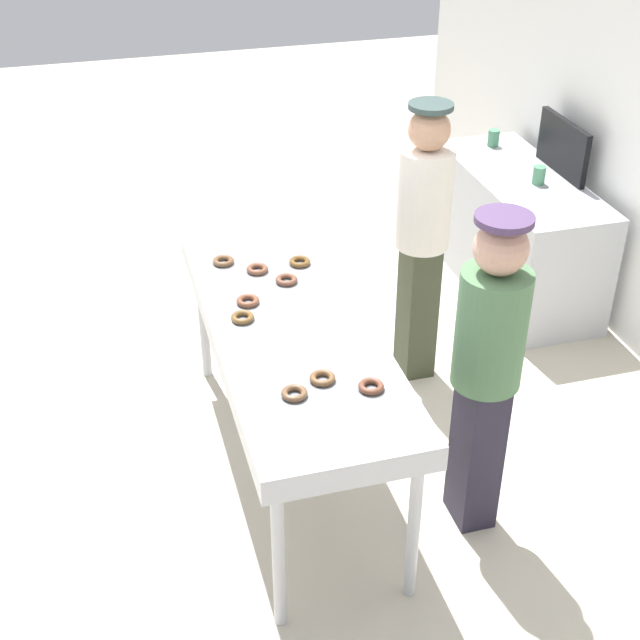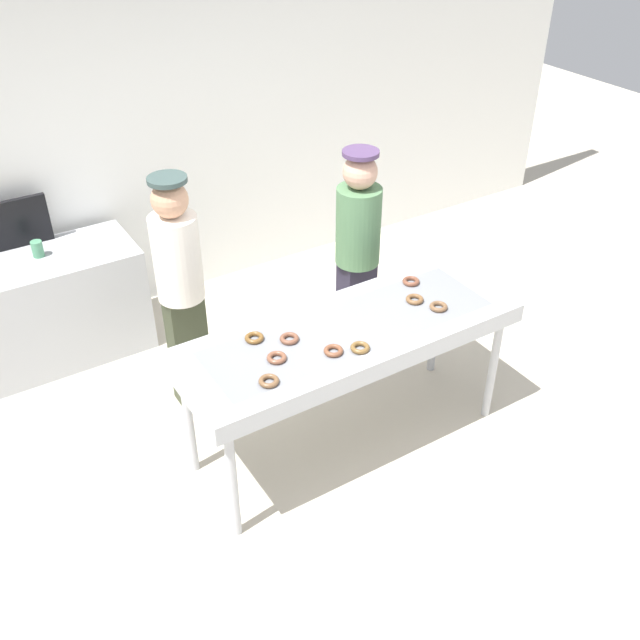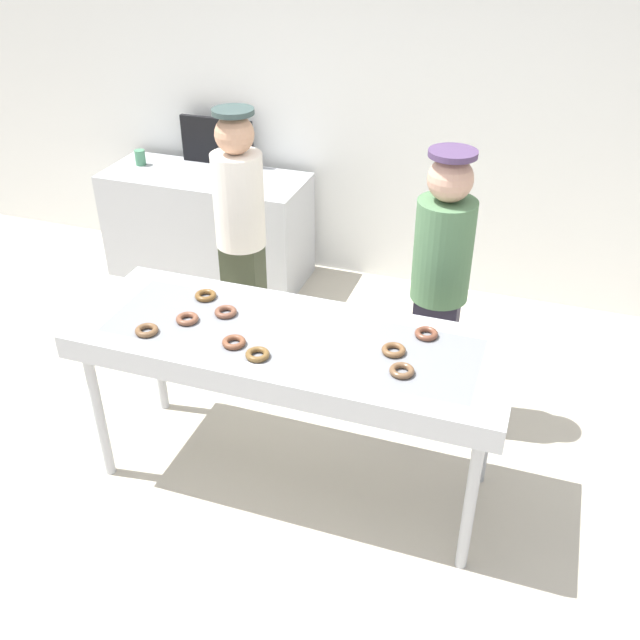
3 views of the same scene
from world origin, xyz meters
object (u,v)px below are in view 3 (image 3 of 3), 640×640
Objects in this scene: fryer_conveyor at (290,347)px; worker_assistant at (241,231)px; paper_cup_1 at (140,158)px; menu_display at (217,141)px; chocolate_donut_1 at (187,319)px; chocolate_donut_6 at (394,350)px; chocolate_donut_4 at (147,330)px; chocolate_donut_0 at (206,295)px; chocolate_donut_8 at (258,354)px; paper_cup_0 at (221,168)px; worker_baker at (440,280)px; prep_counter at (208,225)px; chocolate_donut_2 at (402,371)px; chocolate_donut_3 at (226,312)px; chocolate_donut_5 at (426,334)px; chocolate_donut_7 at (234,342)px.

fryer_conveyor is 1.26× the size of worker_assistant.
paper_cup_1 is 0.62m from menu_display.
fryer_conveyor is 17.91× the size of paper_cup_1.
chocolate_donut_1 is 1.00× the size of chocolate_donut_6.
chocolate_donut_4 is at bearing -71.85° from menu_display.
chocolate_donut_0 is at bearing 94.31° from chocolate_donut_1.
paper_cup_0 is (-1.26, 2.23, -0.03)m from chocolate_donut_8.
worker_assistant is (-0.68, 0.94, 0.10)m from fryer_conveyor.
worker_assistant is at bearing 100.46° from chocolate_donut_0.
fryer_conveyor is at bearing 46.95° from worker_baker.
paper_cup_0 reaches higher than prep_counter.
menu_display is at bearing 130.79° from chocolate_donut_2.
chocolate_donut_2 is at bearing 7.98° from chocolate_donut_8.
chocolate_donut_6 is at bearing -44.81° from prep_counter.
prep_counter is at bearing -36.41° from worker_baker.
worker_assistant is at bearing -38.50° from paper_cup_1.
worker_baker reaches higher than prep_counter.
chocolate_donut_3 is at bearing -34.18° from chocolate_donut_0.
chocolate_donut_6 is 0.07× the size of worker_baker.
worker_assistant is (-1.26, 1.07, 0.01)m from chocolate_donut_2.
chocolate_donut_1 is 1.03m from chocolate_donut_6.
worker_baker is 2.53m from menu_display.
paper_cup_1 reaches higher than chocolate_donut_2.
chocolate_donut_5 and chocolate_donut_6 have the same top height.
chocolate_donut_2 is 0.80m from chocolate_donut_7.
chocolate_donut_0 is 0.95× the size of paper_cup_0.
chocolate_donut_0 is 0.77m from worker_assistant.
worker_assistant is at bearing 117.60° from chocolate_donut_8.
chocolate_donut_8 is at bearing -41.02° from chocolate_donut_0.
chocolate_donut_1 is at bearing -53.87° from paper_cup_1.
paper_cup_0 is at bearing 106.79° from chocolate_donut_4.
paper_cup_0 reaches higher than chocolate_donut_5.
worker_assistant is (-0.46, 1.10, 0.01)m from chocolate_donut_7.
chocolate_donut_5 is at bearing -44.35° from menu_display.
chocolate_donut_5 and chocolate_donut_7 have the same top height.
worker_assistant reaches higher than paper_cup_0.
chocolate_donut_4 is 1.00× the size of chocolate_donut_7.
paper_cup_0 reaches higher than chocolate_donut_7.
paper_cup_1 is (-2.03, 2.02, 0.05)m from fryer_conveyor.
chocolate_donut_6 is 0.07× the size of prep_counter.
chocolate_donut_0 is 0.48m from chocolate_donut_7.
paper_cup_1 is (-1.35, 1.07, -0.05)m from worker_assistant.
chocolate_donut_4 is 0.95× the size of paper_cup_1.
menu_display is (-0.94, 2.29, 0.09)m from chocolate_donut_1.
chocolate_donut_5 is at bearing 12.33° from chocolate_donut_1.
chocolate_donut_4 and chocolate_donut_8 have the same top height.
chocolate_donut_2 is at bearing -15.67° from chocolate_donut_0.
chocolate_donut_1 is at bearing -68.66° from paper_cup_0.
chocolate_donut_4 and chocolate_donut_5 have the same top height.
paper_cup_0 reaches higher than chocolate_donut_2.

